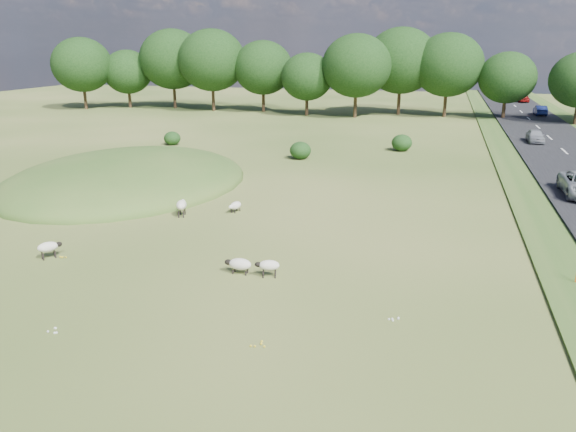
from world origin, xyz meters
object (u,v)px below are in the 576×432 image
at_px(sheep_1, 182,205).
at_px(sheep_2, 268,265).
at_px(sheep_0, 235,206).
at_px(sheep_3, 49,247).
at_px(car_0, 540,110).
at_px(sheep_4, 239,264).
at_px(car_5, 535,136).
at_px(car_1, 523,98).

bearing_deg(sheep_1, sheep_2, -151.23).
xyz_separation_m(sheep_0, sheep_3, (-5.61, -9.21, 0.16)).
bearing_deg(sheep_2, car_0, -120.94).
height_order(sheep_4, car_0, car_0).
height_order(sheep_1, car_5, car_5).
distance_m(sheep_2, car_1, 82.72).
height_order(sheep_2, car_5, car_5).
relative_size(sheep_3, car_1, 0.24).
xyz_separation_m(sheep_2, sheep_3, (-10.30, -0.56, 0.02)).
bearing_deg(car_0, sheep_1, 64.02).
xyz_separation_m(sheep_0, sheep_1, (-2.67, -1.53, 0.26)).
bearing_deg(car_5, sheep_2, -112.11).
relative_size(sheep_1, sheep_2, 1.23).
bearing_deg(sheep_3, sheep_2, -47.08).
xyz_separation_m(sheep_0, sheep_4, (3.38, -8.61, 0.04)).
bearing_deg(sheep_4, car_5, -114.47).
bearing_deg(car_0, sheep_2, 72.68).
distance_m(sheep_0, sheep_4, 9.25).
height_order(sheep_1, sheep_4, sheep_1).
xyz_separation_m(car_1, car_5, (-3.80, -42.46, 0.00)).
bearing_deg(sheep_1, sheep_0, -77.43).
distance_m(sheep_4, car_5, 41.50).
bearing_deg(sheep_3, sheep_0, 8.43).
bearing_deg(car_0, car_1, -90.00).
bearing_deg(sheep_1, sheep_4, -156.69).
bearing_deg(sheep_1, car_1, -37.15).
distance_m(car_0, car_5, 24.00).
bearing_deg(sheep_3, car_5, 6.07).
height_order(sheep_4, car_1, car_1).
relative_size(sheep_4, car_1, 0.28).
relative_size(sheep_1, sheep_4, 1.13).
height_order(sheep_2, car_1, car_1).
xyz_separation_m(sheep_0, sheep_2, (4.69, -8.64, 0.14)).
bearing_deg(sheep_3, car_1, 19.76).
relative_size(car_1, car_5, 1.17).
distance_m(sheep_4, car_1, 83.01).
distance_m(sheep_3, sheep_4, 9.01).
height_order(car_0, car_1, car_0).
xyz_separation_m(sheep_0, car_5, (20.13, 29.35, 0.49)).
relative_size(sheep_2, car_5, 0.30).
xyz_separation_m(sheep_1, sheep_3, (-2.94, -7.68, -0.10)).
relative_size(sheep_2, sheep_4, 0.91).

